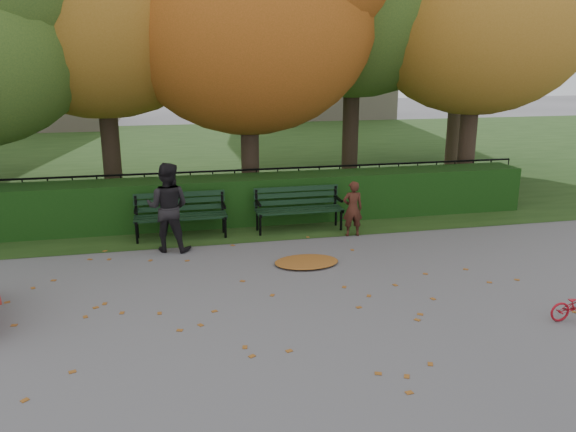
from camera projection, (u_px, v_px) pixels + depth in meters
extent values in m
plane|color=slate|center=(285.00, 306.00, 8.03)|extent=(90.00, 90.00, 0.00)
plane|color=#1A3510|center=(205.00, 155.00, 21.20)|extent=(90.00, 90.00, 0.00)
cube|color=tan|center=(314.00, 18.00, 34.48)|extent=(9.00, 6.00, 12.00)
cube|color=black|center=(240.00, 200.00, 12.13)|extent=(13.00, 0.90, 1.00)
cube|color=black|center=(236.00, 209.00, 12.99)|extent=(14.00, 0.04, 0.04)
cube|color=black|center=(235.00, 170.00, 12.75)|extent=(14.00, 0.04, 0.04)
cylinder|color=black|center=(99.00, 198.00, 12.24)|extent=(0.03, 0.03, 1.00)
cylinder|color=black|center=(235.00, 192.00, 12.88)|extent=(0.03, 0.03, 1.00)
cylinder|color=black|center=(359.00, 186.00, 13.52)|extent=(0.03, 0.03, 1.00)
cylinder|color=black|center=(489.00, 179.00, 14.26)|extent=(0.03, 0.03, 1.00)
cylinder|color=black|center=(110.00, 139.00, 13.60)|extent=(0.44, 0.44, 3.15)
cylinder|color=black|center=(250.00, 147.00, 13.59)|extent=(0.44, 0.44, 2.80)
ellipsoid|color=#8B4B11|center=(248.00, 16.00, 12.80)|extent=(6.00, 6.00, 5.40)
cylinder|color=black|center=(351.00, 124.00, 15.36)|extent=(0.44, 0.44, 3.50)
cylinder|color=black|center=(468.00, 137.00, 14.59)|extent=(0.44, 0.44, 2.97)
ellipsoid|color=#9C6619|center=(479.00, 7.00, 13.75)|extent=(5.80, 5.80, 5.22)
cylinder|color=black|center=(454.00, 118.00, 18.71)|extent=(0.44, 0.44, 3.15)
ellipsoid|color=#365A1F|center=(463.00, 11.00, 17.82)|extent=(6.00, 6.00, 5.40)
cube|color=black|center=(181.00, 219.00, 10.85)|extent=(1.80, 0.12, 0.04)
cube|color=black|center=(181.00, 217.00, 11.02)|extent=(1.80, 0.12, 0.04)
cube|color=black|center=(180.00, 214.00, 11.19)|extent=(1.80, 0.12, 0.04)
cube|color=black|center=(180.00, 208.00, 11.25)|extent=(1.80, 0.05, 0.10)
cube|color=black|center=(180.00, 201.00, 11.21)|extent=(1.80, 0.05, 0.10)
cube|color=black|center=(179.00, 194.00, 11.17)|extent=(1.80, 0.05, 0.10)
cube|color=black|center=(136.00, 220.00, 10.85)|extent=(0.05, 0.55, 0.06)
cube|color=black|center=(136.00, 206.00, 11.04)|extent=(0.05, 0.05, 0.41)
cylinder|color=black|center=(137.00, 233.00, 10.73)|extent=(0.05, 0.05, 0.44)
cylinder|color=black|center=(137.00, 228.00, 11.07)|extent=(0.05, 0.05, 0.44)
cube|color=black|center=(136.00, 210.00, 10.81)|extent=(0.05, 0.45, 0.04)
cube|color=black|center=(224.00, 215.00, 11.21)|extent=(0.05, 0.55, 0.06)
cube|color=black|center=(222.00, 201.00, 11.40)|extent=(0.05, 0.05, 0.41)
cylinder|color=black|center=(225.00, 227.00, 11.09)|extent=(0.05, 0.05, 0.44)
cylinder|color=black|center=(223.00, 222.00, 11.43)|extent=(0.05, 0.05, 0.44)
cube|color=black|center=(224.00, 205.00, 11.17)|extent=(0.05, 0.45, 0.04)
cube|color=black|center=(301.00, 212.00, 11.36)|extent=(1.80, 0.12, 0.04)
cube|color=black|center=(299.00, 210.00, 11.53)|extent=(1.80, 0.12, 0.04)
cube|color=black|center=(297.00, 208.00, 11.70)|extent=(1.80, 0.12, 0.04)
cube|color=black|center=(296.00, 202.00, 11.75)|extent=(1.80, 0.05, 0.10)
cube|color=black|center=(296.00, 195.00, 11.72)|extent=(1.80, 0.05, 0.10)
cube|color=black|center=(296.00, 189.00, 11.68)|extent=(1.80, 0.05, 0.10)
cube|color=black|center=(259.00, 213.00, 11.36)|extent=(0.05, 0.55, 0.06)
cube|color=black|center=(256.00, 199.00, 11.55)|extent=(0.05, 0.05, 0.41)
cylinder|color=black|center=(260.00, 225.00, 11.24)|extent=(0.05, 0.05, 0.44)
cylinder|color=black|center=(257.00, 220.00, 11.58)|extent=(0.05, 0.05, 0.44)
cube|color=black|center=(258.00, 203.00, 11.32)|extent=(0.05, 0.45, 0.04)
cube|color=black|center=(339.00, 209.00, 11.72)|extent=(0.05, 0.55, 0.06)
cube|color=black|center=(335.00, 195.00, 11.91)|extent=(0.05, 0.05, 0.41)
cylinder|color=black|center=(341.00, 220.00, 11.60)|extent=(0.05, 0.05, 0.44)
cylinder|color=black|center=(336.00, 216.00, 11.94)|extent=(0.05, 0.05, 0.44)
cube|color=black|center=(339.00, 199.00, 11.68)|extent=(0.05, 0.45, 0.04)
ellipsoid|color=brown|center=(307.00, 262.00, 9.70)|extent=(1.22, 0.93, 0.08)
imported|color=#3B1B13|center=(353.00, 209.00, 11.16)|extent=(0.43, 0.30, 1.12)
imported|color=black|center=(168.00, 207.00, 10.21)|extent=(0.95, 0.84, 1.64)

